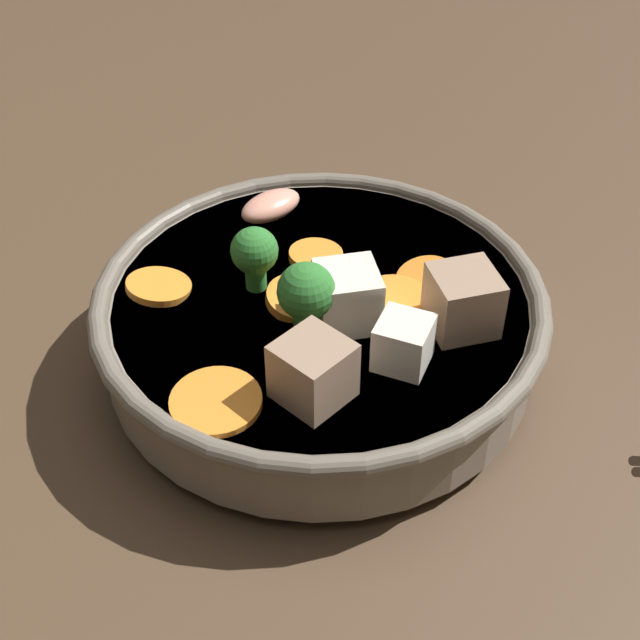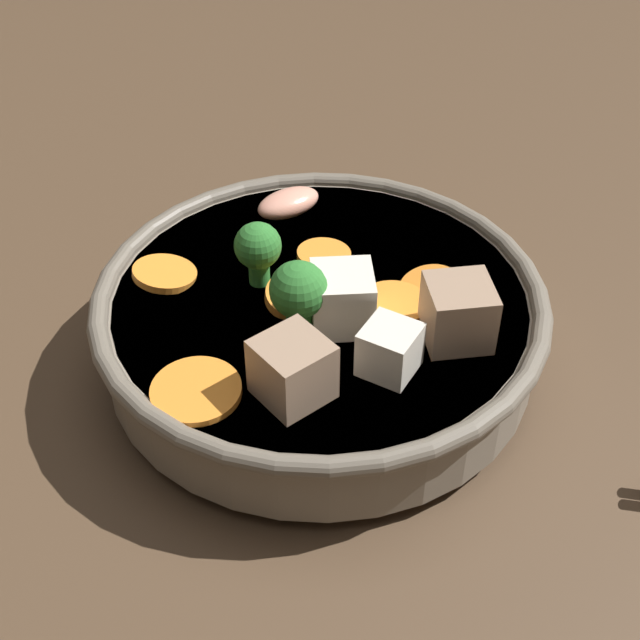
# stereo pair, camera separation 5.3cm
# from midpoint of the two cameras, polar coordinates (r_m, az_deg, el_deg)

# --- Properties ---
(ground_plane) EXTENTS (3.00, 3.00, 0.00)m
(ground_plane) POSITION_cam_midpoint_polar(r_m,az_deg,el_deg) (0.56, 2.74, -2.93)
(ground_plane) COLOR #4C3826
(stirfry_bowl) EXTENTS (0.27, 0.27, 0.10)m
(stirfry_bowl) POSITION_cam_midpoint_polar(r_m,az_deg,el_deg) (0.53, 2.90, -0.01)
(stirfry_bowl) COLOR slate
(stirfry_bowl) RESTS_ON ground_plane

